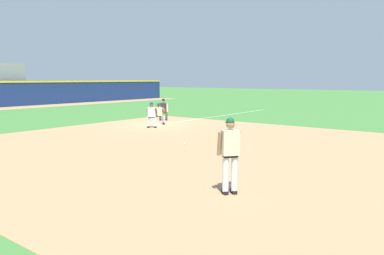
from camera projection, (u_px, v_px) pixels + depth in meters
ground_plane at (157, 125)px, 22.53m from camera, size 160.00×160.00×0.00m
infield_dirt_patch at (178, 145)px, 15.77m from camera, size 18.00×18.00×0.01m
foul_line_stripe at (221, 116)px, 28.11m from camera, size 14.21×0.10×0.00m
first_base_bag at (157, 124)px, 22.52m from camera, size 0.38×0.38×0.09m
baseball at (184, 143)px, 15.88m from camera, size 0.07×0.07×0.07m
pitcher at (230, 151)px, 8.92m from camera, size 0.85×0.54×1.86m
first_baseman at (159, 112)px, 22.71m from camera, size 0.71×1.09×1.34m
baserunner at (152, 114)px, 21.12m from camera, size 0.62×0.68×1.46m
umpire at (163, 109)px, 24.93m from camera, size 0.68×0.67×1.46m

